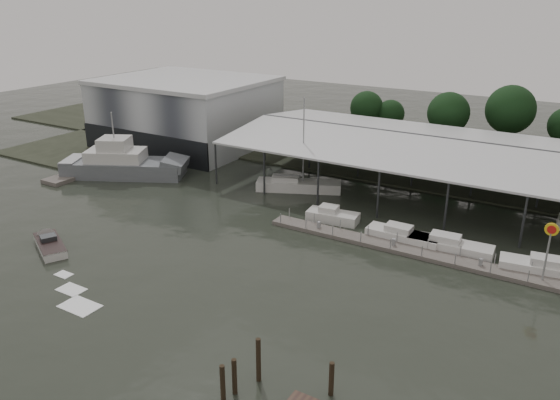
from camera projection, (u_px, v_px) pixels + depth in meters
The scene contains 17 objects.
ground at pixel (212, 255), 50.76m from camera, with size 200.00×200.00×0.00m, color #262B23.
land_strip_far at pixel (379, 150), 84.36m from camera, with size 140.00×30.00×0.30m.
land_strip_west at pixel (135, 134), 94.05m from camera, with size 20.00×40.00×0.30m.
storage_warehouse at pixel (186, 112), 86.37m from camera, with size 24.50×20.50×10.50m.
covered_boat_shed at pixel (477, 148), 62.81m from camera, with size 58.24×24.00×6.96m.
trawler_dock at pixel (103, 165), 76.36m from camera, with size 3.00×18.00×0.50m.
floating_dock at pixel (403, 249), 51.47m from camera, with size 28.00×2.00×1.40m.
shell_fuel_sign at pixel (549, 242), 44.35m from camera, with size 1.10×0.18×5.55m.
grey_trawler at pixel (125, 164), 72.30m from camera, with size 16.75×11.75×8.84m.
white_sailboat at pixel (297, 185), 67.26m from camera, with size 10.50×6.61×11.74m.
speedboat_underway at pixel (49, 243), 52.26m from camera, with size 16.27×9.28×2.00m.
moored_cruiser_0 at pixel (332, 216), 58.16m from camera, with size 5.69×2.84×1.70m.
moored_cruiser_1 at pixel (402, 236), 53.33m from camera, with size 7.22×2.31×1.70m.
moored_cruiser_2 at pixel (449, 246), 51.30m from camera, with size 7.91×2.61×1.70m.
moored_cruiser_3 at pixel (554, 270), 46.78m from camera, with size 9.20×3.30×1.70m.
mooring_pilings at pixel (243, 394), 31.62m from camera, with size 5.64×8.23×3.68m.
horizon_tree_line at pixel (559, 124), 75.31m from camera, with size 64.99×11.82×10.58m.
Camera 1 is at (28.97, -35.82, 22.83)m, focal length 35.00 mm.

